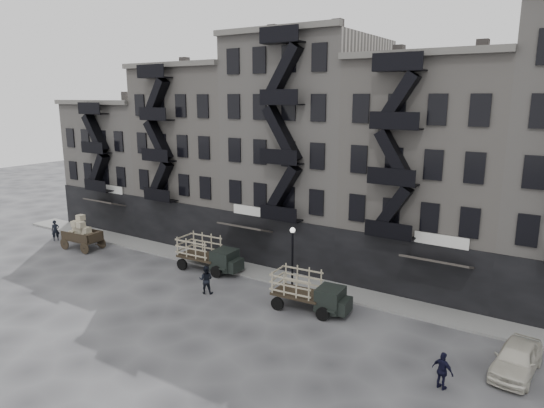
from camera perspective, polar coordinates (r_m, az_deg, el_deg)
The scene contains 15 objects.
ground at distance 32.98m, azimuth -4.54°, elevation -10.21°, with size 140.00×140.00×0.00m, color #38383A.
sidewalk at distance 35.78m, azimuth -0.85°, elevation -8.18°, with size 55.00×2.50×0.15m, color slate.
building_west at distance 51.82m, azimuth -15.71°, elevation 4.64°, with size 10.00×11.35×13.20m.
building_midwest at distance 44.65m, azimuth -7.25°, elevation 5.73°, with size 10.00×11.35×16.20m.
building_center at distance 38.87m, azimuth 4.13°, elevation 6.27°, with size 10.00×11.35×18.20m.
building_mideast at distance 35.32m, azimuth 18.47°, elevation 3.38°, with size 10.00×11.35×16.20m.
lamp_post at distance 32.45m, azimuth 2.42°, elevation -5.33°, with size 0.36×0.36×4.28m.
horse at distance 47.35m, azimuth -21.82°, elevation -2.84°, with size 0.97×2.12×1.79m, color silver.
wagon at distance 44.19m, azimuth -21.53°, elevation -2.84°, with size 3.56×2.07×2.92m.
stake_truck_west at distance 36.48m, azimuth -7.51°, elevation -5.59°, with size 5.14×2.32×2.53m.
stake_truck_east at distance 29.78m, azimuth 4.35°, elevation -9.95°, with size 4.89×2.27×2.40m.
car_east at distance 26.46m, azimuth 26.84°, elevation -15.91°, with size 1.73×4.31×1.47m, color beige.
pedestrian_west at distance 47.81m, azimuth -24.12°, elevation -2.86°, with size 0.68×0.45×1.86m, color black.
pedestrian_mid at distance 32.54m, azimuth -7.78°, elevation -8.80°, with size 0.93×0.72×1.91m, color black.
policeman at distance 23.90m, azimuth 19.43°, elevation -18.03°, with size 1.02×0.43×1.75m, color black.
Camera 1 is at (18.66, -24.01, 12.77)m, focal length 32.00 mm.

